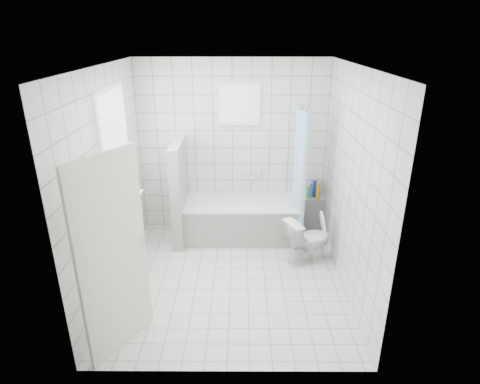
{
  "coord_description": "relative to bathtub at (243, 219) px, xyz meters",
  "views": [
    {
      "loc": [
        0.13,
        -4.32,
        2.95
      ],
      "look_at": [
        0.12,
        0.35,
        1.05
      ],
      "focal_mm": 30.0,
      "sensor_mm": 36.0,
      "label": 1
    }
  ],
  "objects": [
    {
      "name": "ground",
      "position": [
        -0.16,
        -1.12,
        -0.29
      ],
      "size": [
        3.0,
        3.0,
        0.0
      ],
      "primitive_type": "plane",
      "color": "white",
      "rests_on": "ground"
    },
    {
      "name": "window_left",
      "position": [
        -1.51,
        -0.82,
        1.31
      ],
      "size": [
        0.01,
        0.9,
        1.4
      ],
      "primitive_type": "cube",
      "color": "white",
      "rests_on": "wall_left"
    },
    {
      "name": "door",
      "position": [
        -1.2,
        -2.26,
        0.71
      ],
      "size": [
        0.44,
        0.71,
        2.0
      ],
      "primitive_type": "cube",
      "rotation": [
        0.0,
        0.0,
        -0.53
      ],
      "color": "silver",
      "rests_on": "ground"
    },
    {
      "name": "window_sill",
      "position": [
        -1.47,
        -0.82,
        0.57
      ],
      "size": [
        0.18,
        1.02,
        0.08
      ],
      "primitive_type": "cube",
      "color": "white",
      "rests_on": "wall_left"
    },
    {
      "name": "wall_right",
      "position": [
        1.24,
        -1.12,
        1.01
      ],
      "size": [
        0.02,
        3.0,
        2.6
      ],
      "primitive_type": "cube",
      "color": "white",
      "rests_on": "ground"
    },
    {
      "name": "curtain_rod",
      "position": [
        0.79,
        -0.02,
        1.71
      ],
      "size": [
        0.02,
        0.8,
        0.02
      ],
      "primitive_type": "cylinder",
      "rotation": [
        1.57,
        0.0,
        0.0
      ],
      "color": "silver",
      "rests_on": "wall_back"
    },
    {
      "name": "partition_wall",
      "position": [
        -0.92,
        -0.05,
        0.46
      ],
      "size": [
        0.15,
        0.85,
        1.5
      ],
      "primitive_type": "cube",
      "color": "white",
      "rests_on": "ground"
    },
    {
      "name": "window_back",
      "position": [
        -0.06,
        0.33,
        1.66
      ],
      "size": [
        0.5,
        0.01,
        0.5
      ],
      "primitive_type": "cube",
      "color": "white",
      "rests_on": "wall_back"
    },
    {
      "name": "ledge_bottles",
      "position": [
        1.07,
        0.23,
        0.38
      ],
      "size": [
        0.2,
        0.18,
        0.27
      ],
      "color": "orange",
      "rests_on": "tiled_ledge"
    },
    {
      "name": "wall_left",
      "position": [
        -1.56,
        -1.12,
        1.01
      ],
      "size": [
        0.02,
        3.0,
        2.6
      ],
      "primitive_type": "cube",
      "color": "white",
      "rests_on": "ground"
    },
    {
      "name": "bathtub",
      "position": [
        0.0,
        0.0,
        0.0
      ],
      "size": [
        1.71,
        0.77,
        0.58
      ],
      "color": "white",
      "rests_on": "ground"
    },
    {
      "name": "toilet",
      "position": [
        0.87,
        -0.69,
        0.03
      ],
      "size": [
        0.72,
        0.59,
        0.64
      ],
      "primitive_type": "imported",
      "rotation": [
        0.0,
        0.0,
        2.0
      ],
      "color": "white",
      "rests_on": "ground"
    },
    {
      "name": "sill_bottles",
      "position": [
        -1.46,
        -0.94,
        0.75
      ],
      "size": [
        0.17,
        0.75,
        0.32
      ],
      "color": "#AE5785",
      "rests_on": "window_sill"
    },
    {
      "name": "wall_front",
      "position": [
        -0.16,
        -2.62,
        1.01
      ],
      "size": [
        2.8,
        0.02,
        2.6
      ],
      "primitive_type": "cube",
      "color": "white",
      "rests_on": "ground"
    },
    {
      "name": "shower_curtain",
      "position": [
        0.79,
        -0.16,
        0.81
      ],
      "size": [
        0.14,
        0.48,
        1.78
      ],
      "primitive_type": null,
      "color": "#55A9FB",
      "rests_on": "curtain_rod"
    },
    {
      "name": "tub_faucet",
      "position": [
        0.1,
        0.33,
        0.56
      ],
      "size": [
        0.18,
        0.06,
        0.06
      ],
      "primitive_type": "cube",
      "color": "silver",
      "rests_on": "wall_back"
    },
    {
      "name": "ceiling",
      "position": [
        -0.16,
        -1.12,
        2.31
      ],
      "size": [
        3.0,
        3.0,
        0.0
      ],
      "primitive_type": "plane",
      "rotation": [
        3.14,
        0.0,
        0.0
      ],
      "color": "white",
      "rests_on": "ground"
    },
    {
      "name": "tiled_ledge",
      "position": [
        1.06,
        0.25,
        -0.02
      ],
      "size": [
        0.4,
        0.24,
        0.55
      ],
      "primitive_type": "cube",
      "color": "white",
      "rests_on": "ground"
    },
    {
      "name": "wall_back",
      "position": [
        -0.16,
        0.38,
        1.01
      ],
      "size": [
        2.8,
        0.02,
        2.6
      ],
      "primitive_type": "cube",
      "color": "white",
      "rests_on": "ground"
    }
  ]
}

